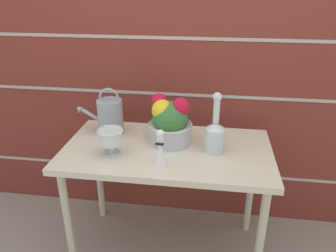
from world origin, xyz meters
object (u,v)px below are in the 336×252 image
object	(u,v)px
flower_planter	(170,122)
figurine_vase	(160,151)
crystal_pedestal_bowl	(110,138)
glass_decanter	(215,134)
watering_can	(110,116)

from	to	relation	value
flower_planter	figurine_vase	world-z (taller)	flower_planter
crystal_pedestal_bowl	glass_decanter	bearing A→B (deg)	11.53
watering_can	flower_planter	xyz separation A→B (m)	(0.38, -0.07, 0.02)
watering_can	crystal_pedestal_bowl	xyz separation A→B (m)	(0.08, -0.26, -0.01)
crystal_pedestal_bowl	figurine_vase	distance (m)	0.29
watering_can	figurine_vase	size ratio (longest dim) A/B	1.51
crystal_pedestal_bowl	figurine_vase	size ratio (longest dim) A/B	0.75
watering_can	glass_decanter	distance (m)	0.65
watering_can	glass_decanter	world-z (taller)	glass_decanter
watering_can	flower_planter	size ratio (longest dim) A/B	1.04
watering_can	glass_decanter	xyz separation A→B (m)	(0.63, -0.15, -0.00)
flower_planter	glass_decanter	world-z (taller)	glass_decanter
flower_planter	figurine_vase	size ratio (longest dim) A/B	1.45
watering_can	crystal_pedestal_bowl	size ratio (longest dim) A/B	2.03
flower_planter	figurine_vase	bearing A→B (deg)	-92.70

